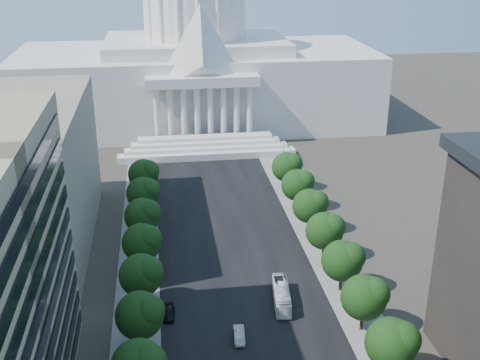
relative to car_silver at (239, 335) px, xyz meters
name	(u,v)px	position (x,y,z in m)	size (l,w,h in m)	color
road_asphalt	(231,250)	(2.43, 29.98, -0.81)	(30.00, 260.00, 0.01)	black
sidewalk_left	(139,256)	(-16.57, 29.98, -0.81)	(8.00, 260.00, 0.02)	gray
sidewalk_right	(320,244)	(21.43, 29.98, -0.81)	(8.00, 260.00, 0.02)	gray
capitol	(196,65)	(2.43, 124.87, 19.19)	(120.00, 56.00, 73.00)	white
tree_l_e	(142,314)	(-15.23, -0.22, 5.64)	(7.79, 7.60, 9.97)	#33261C
tree_l_f	(143,274)	(-15.23, 11.78, 5.64)	(7.79, 7.60, 9.97)	#33261C
tree_l_g	(143,242)	(-15.23, 23.78, 5.64)	(7.79, 7.60, 9.97)	#33261C
tree_l_h	(144,215)	(-15.23, 35.78, 5.64)	(7.79, 7.60, 9.97)	#33261C
tree_l_i	(144,192)	(-15.23, 47.78, 5.64)	(7.79, 7.60, 9.97)	#33261C
tree_l_j	(145,173)	(-15.23, 59.78, 5.64)	(7.79, 7.60, 9.97)	#33261C
tree_r_d	(394,342)	(20.77, -12.22, 5.64)	(7.79, 7.60, 9.97)	#33261C
tree_r_e	(366,296)	(20.77, -0.22, 5.64)	(7.79, 7.60, 9.97)	#33261C
tree_r_f	(344,260)	(20.77, 11.78, 5.64)	(7.79, 7.60, 9.97)	#33261C
tree_r_g	(326,230)	(20.77, 23.78, 5.64)	(7.79, 7.60, 9.97)	#33261C
tree_r_h	(311,205)	(20.77, 35.78, 5.64)	(7.79, 7.60, 9.97)	#33261C
tree_r_i	(299,184)	(20.77, 47.78, 5.64)	(7.79, 7.60, 9.97)	#33261C
tree_r_j	(288,166)	(20.77, 59.78, 5.64)	(7.79, 7.60, 9.97)	#33261C
streetlight_c	(375,298)	(22.34, -0.02, 5.01)	(2.61, 0.44, 9.00)	gray
streetlight_d	(332,230)	(22.34, 24.98, 5.01)	(2.61, 0.44, 9.00)	gray
streetlight_e	(303,183)	(22.34, 49.98, 5.01)	(2.61, 0.44, 9.00)	gray
streetlight_f	(282,149)	(22.34, 74.98, 5.01)	(2.61, 0.44, 9.00)	gray
car_silver	(239,335)	(0.00, 0.00, 0.00)	(1.72, 4.94, 1.63)	#A3A5AA
car_dark_b	(169,313)	(-11.07, 7.92, -0.12)	(1.94, 4.77, 1.38)	black
city_bus	(282,295)	(8.87, 9.39, 0.76)	(2.64, 11.30, 3.15)	white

